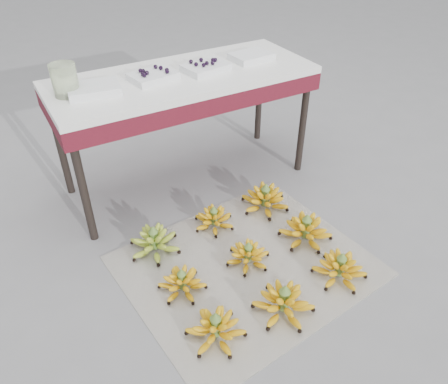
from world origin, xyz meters
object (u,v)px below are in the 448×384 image
bunch_mid_center (248,255)px  tray_right (206,67)px  bunch_mid_right (306,230)px  bunch_back_center (214,219)px  bunch_back_right (265,199)px  vendor_table (183,88)px  bunch_back_left (155,242)px  newspaper_mat (246,266)px  bunch_front_center (284,302)px  bunch_mid_left (182,283)px  glass_jar (65,80)px  tray_left (153,76)px  tray_far_right (251,56)px  bunch_front_left (216,329)px  bunch_front_right (340,269)px  tray_far_left (94,89)px

bunch_mid_center → tray_right: 1.15m
bunch_mid_right → tray_right: (-0.18, 0.86, 0.72)m
bunch_back_center → bunch_back_right: bearing=5.2°
vendor_table → bunch_back_center: bearing=-99.4°
bunch_back_left → vendor_table: 0.95m
newspaper_mat → bunch_front_center: (-0.01, -0.35, 0.06)m
bunch_front_center → bunch_mid_left: size_ratio=0.96×
bunch_mid_left → glass_jar: glass_jar is taller
bunch_mid_left → bunch_back_left: (-0.01, 0.34, 0.01)m
bunch_mid_center → bunch_back_center: size_ratio=1.11×
bunch_mid_left → vendor_table: bearing=42.6°
bunch_mid_center → tray_left: 1.15m
tray_far_right → glass_jar: 1.16m
bunch_mid_right → tray_right: tray_right is taller
newspaper_mat → bunch_back_center: bunch_back_center is taller
bunch_front_center → vendor_table: (0.10, 1.25, 0.61)m
bunch_back_left → tray_right: (0.62, 0.52, 0.72)m
bunch_front_center → bunch_back_center: 0.72m
bunch_mid_center → bunch_back_left: (-0.40, 0.34, 0.01)m
newspaper_mat → bunch_front_left: (-0.36, -0.31, 0.06)m
bunch_back_center → bunch_back_right: bunch_back_right is taller
tray_right → bunch_mid_left: bearing=-125.4°
bunch_front_left → bunch_mid_left: bearing=67.5°
vendor_table → glass_jar: size_ratio=9.36×
bunch_back_left → tray_left: bearing=48.1°
bunch_front_center → tray_left: (-0.08, 1.25, 0.72)m
bunch_front_right → bunch_mid_right: size_ratio=0.91×
newspaper_mat → bunch_back_right: (0.37, 0.38, 0.07)m
bunch_mid_right → glass_jar: 1.55m
bunch_front_center → tray_right: 1.44m
tray_left → tray_far_right: tray_left is taller
bunch_mid_right → vendor_table: (-0.32, 0.89, 0.61)m
tray_right → tray_far_right: bearing=5.1°
bunch_front_right → tray_far_left: tray_far_left is taller
bunch_mid_left → vendor_table: size_ratio=0.20×
tray_far_right → bunch_front_right: bearing=-99.4°
bunch_mid_left → bunch_back_left: bearing=71.9°
bunch_front_center → tray_right: size_ratio=1.05×
bunch_front_center → bunch_mid_left: bearing=135.5°
bunch_mid_left → tray_far_right: bearing=23.4°
bunch_back_right → tray_far_left: size_ratio=1.15×
tray_right → bunch_back_left: bearing=-140.1°
vendor_table → tray_right: 0.18m
bunch_front_left → tray_far_left: (-0.08, 1.20, 0.73)m
bunch_front_center → bunch_mid_right: bearing=41.3°
bunch_back_left → tray_left: tray_left is taller
bunch_mid_center → bunch_mid_left: bearing=-164.8°
newspaper_mat → tray_left: 1.20m
bunch_front_center → tray_left: 1.44m
bunch_back_right → tray_far_left: 1.20m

